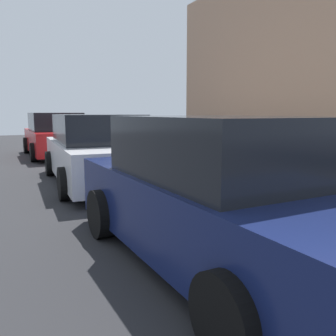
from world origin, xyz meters
name	(u,v)px	position (x,y,z in m)	size (l,w,h in m)	color
ground_plane	(161,176)	(0.00, 0.00, 0.00)	(40.00, 40.00, 0.00)	#28282B
sidewalk_curb	(239,167)	(0.00, -2.50, 0.07)	(18.00, 5.00, 0.14)	#ADA89E
suitcase_black_0	(305,189)	(-4.19, -0.64, 0.39)	(0.50, 0.25, 0.73)	black
suitcase_maroon_1	(279,183)	(-3.63, -0.60, 0.41)	(0.50, 0.27, 0.59)	maroon
suitcase_teal_2	(258,178)	(-3.08, -0.60, 0.40)	(0.47, 0.25, 0.59)	#0F606B
suitcase_olive_3	(247,173)	(-2.58, -0.73, 0.41)	(0.39, 0.24, 0.61)	#59601E
suitcase_silver_4	(230,171)	(-2.11, -0.66, 0.40)	(0.41, 0.25, 0.72)	#9EA0A8
suitcase_red_5	(220,165)	(-1.61, -0.74, 0.44)	(0.46, 0.27, 0.89)	red
suitcase_navy_6	(207,165)	(-1.12, -0.68, 0.40)	(0.38, 0.26, 0.73)	navy
suitcase_black_7	(196,160)	(-0.67, -0.63, 0.45)	(0.39, 0.27, 0.88)	black
suitcase_maroon_8	(188,160)	(-0.19, -0.68, 0.40)	(0.46, 0.22, 0.74)	maroon
suitcase_teal_9	(177,155)	(0.30, -0.61, 0.47)	(0.37, 0.26, 0.95)	#0F606B
suitcase_olive_10	(170,156)	(0.77, -0.64, 0.42)	(0.44, 0.23, 0.82)	#59601E
fire_hydrant	(160,148)	(1.52, -0.68, 0.56)	(0.39, 0.21, 0.80)	#99999E
bollard_post	(147,147)	(2.17, -0.53, 0.54)	(0.17, 0.17, 0.81)	#333338
parked_car_navy_0	(222,195)	(-5.21, 1.73, 0.75)	(4.47, 2.18, 1.60)	#141E4C
parked_car_white_1	(98,151)	(-0.18, 1.73, 0.75)	(4.84, 2.32, 1.60)	silver
parked_car_red_2	(56,136)	(5.73, 1.73, 0.76)	(4.61, 2.14, 1.63)	#AD1619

